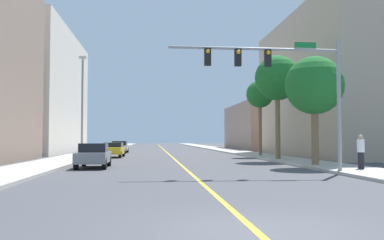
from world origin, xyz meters
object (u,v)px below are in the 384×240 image
at_px(car_silver, 120,147).
at_px(pedestrian, 361,152).
at_px(street_lamp, 82,102).
at_px(traffic_signal_mast, 284,74).
at_px(palm_near, 314,86).
at_px(car_gray, 94,155).
at_px(car_yellow, 113,149).
at_px(palm_mid, 277,79).
at_px(palm_far, 260,95).

xyz_separation_m(car_silver, pedestrian, (14.62, -28.91, 0.30)).
bearing_deg(pedestrian, street_lamp, -173.36).
distance_m(traffic_signal_mast, street_lamp, 18.36).
bearing_deg(street_lamp, palm_near, -31.21).
relative_size(palm_near, car_gray, 1.62).
xyz_separation_m(street_lamp, pedestrian, (16.40, -12.93, -3.62)).
xyz_separation_m(palm_near, car_yellow, (-13.40, 14.43, -4.21)).
xyz_separation_m(traffic_signal_mast, palm_mid, (3.28, 11.57, 1.47)).
relative_size(car_silver, car_gray, 1.04).
distance_m(palm_far, car_gray, 19.76).
bearing_deg(car_gray, street_lamp, -77.02).
bearing_deg(palm_mid, street_lamp, 171.33).
xyz_separation_m(car_silver, car_yellow, (0.22, -10.89, -0.03)).
bearing_deg(pedestrian, palm_far, 136.95).
distance_m(street_lamp, car_silver, 16.55).
height_order(palm_near, palm_far, palm_far).
bearing_deg(car_gray, car_silver, -89.96).
bearing_deg(car_silver, pedestrian, 118.37).
distance_m(palm_near, pedestrian, 5.38).
height_order(palm_far, car_yellow, palm_far).
xyz_separation_m(palm_near, palm_mid, (-0.13, 7.00, 1.46)).
bearing_deg(traffic_signal_mast, palm_far, 78.53).
distance_m(car_yellow, pedestrian, 23.07).
relative_size(traffic_signal_mast, palm_mid, 1.07).
xyz_separation_m(street_lamp, palm_near, (15.40, -9.33, 0.26)).
relative_size(car_yellow, pedestrian, 2.41).
distance_m(palm_near, car_silver, 29.05).
bearing_deg(car_yellow, pedestrian, 130.54).
distance_m(traffic_signal_mast, palm_far, 18.97).
bearing_deg(palm_far, palm_mid, -93.98).
xyz_separation_m(car_yellow, car_gray, (0.11, -13.76, 0.02)).
height_order(palm_near, pedestrian, palm_near).
xyz_separation_m(street_lamp, car_gray, (2.11, -8.67, -3.92)).
bearing_deg(car_yellow, car_silver, -86.94).
distance_m(traffic_signal_mast, car_silver, 31.85).
bearing_deg(car_yellow, traffic_signal_mast, 119.67).
distance_m(car_gray, pedestrian, 14.91).
bearing_deg(car_gray, traffic_signal_mast, 151.40).
relative_size(palm_mid, car_gray, 1.97).
xyz_separation_m(palm_far, car_gray, (-13.65, -13.34, -5.12)).
xyz_separation_m(street_lamp, palm_far, (15.76, 4.67, 1.20)).
distance_m(palm_mid, palm_far, 7.03).
height_order(palm_mid, palm_far, palm_mid).
bearing_deg(traffic_signal_mast, pedestrian, 12.41).
bearing_deg(car_yellow, car_gray, 92.38).
bearing_deg(palm_far, car_gray, -135.66).
relative_size(palm_near, pedestrian, 3.71).
bearing_deg(palm_near, car_yellow, 132.90).
distance_m(palm_near, car_yellow, 20.14).
bearing_deg(pedestrian, palm_mid, 140.94).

